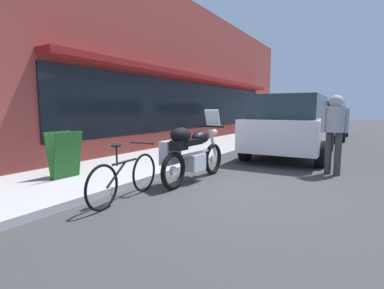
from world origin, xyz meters
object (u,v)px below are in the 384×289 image
touring_motorcycle (190,151)px  parked_bicycle (125,177)px  sandwich_board_sign (64,155)px  pedestrian_walking (335,125)px  parked_car_down_block (324,119)px  parked_minivan (292,125)px

touring_motorcycle → parked_bicycle: 1.54m
sandwich_board_sign → parked_bicycle: bearing=-94.4°
pedestrian_walking → parked_car_down_block: size_ratio=0.39×
pedestrian_walking → parked_car_down_block: (8.46, 1.25, -0.16)m
touring_motorcycle → parked_bicycle: bearing=169.4°
sandwich_board_sign → parked_car_down_block: bearing=-14.2°
parked_bicycle → parked_minivan: size_ratio=0.35×
touring_motorcycle → parked_bicycle: touring_motorcycle is taller
parked_minivan → pedestrian_walking: 2.60m
touring_motorcycle → sandwich_board_sign: bearing=124.5°
parked_minivan → pedestrian_walking: size_ratio=2.86×
parked_bicycle → touring_motorcycle: bearing=-10.6°
sandwich_board_sign → touring_motorcycle: bearing=-55.5°
parked_minivan → sandwich_board_sign: size_ratio=5.58×
pedestrian_walking → parked_bicycle: bearing=144.8°
touring_motorcycle → pedestrian_walking: pedestrian_walking is taller
parked_minivan → sandwich_board_sign: 6.46m
touring_motorcycle → sandwich_board_sign: touring_motorcycle is taller
touring_motorcycle → pedestrian_walking: size_ratio=1.24×
pedestrian_walking → sandwich_board_sign: bearing=129.5°
touring_motorcycle → pedestrian_walking: bearing=-46.7°
parked_minivan → parked_car_down_block: size_ratio=1.10×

